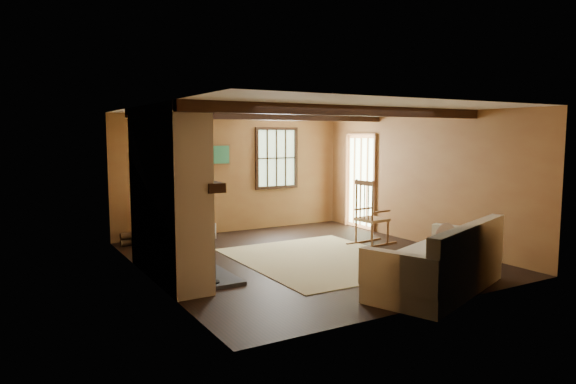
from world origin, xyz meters
TOP-DOWN VIEW (x-y plane):
  - ground at (0.00, 0.00)m, footprint 5.50×5.50m
  - room_envelope at (0.22, 0.26)m, footprint 5.02×5.52m
  - fireplace at (-2.23, -0.00)m, footprint 1.02×2.30m
  - rug at (0.20, -0.20)m, footprint 2.50×3.00m
  - rocking_chair at (1.60, 0.29)m, footprint 0.91×0.54m
  - sofa at (0.58, -2.38)m, footprint 2.43×1.70m
  - firewood_pile at (-2.06, 2.39)m, footprint 0.67×0.12m
  - laundry_basket at (-0.89, 2.38)m, footprint 0.50×0.39m
  - basket_pillow at (-0.89, 2.38)m, footprint 0.44×0.41m
  - armchair at (-1.63, 2.21)m, footprint 1.09×1.09m

SIDE VIEW (x-z plane):
  - ground at x=0.00m, z-range 0.00..0.00m
  - rug at x=0.20m, z-range 0.00..0.01m
  - firewood_pile at x=-2.06m, z-range 0.00..0.25m
  - laundry_basket at x=-0.89m, z-range 0.00..0.30m
  - sofa at x=0.58m, z-range -0.13..0.77m
  - armchair at x=-1.63m, z-range 0.00..0.72m
  - basket_pillow at x=-0.89m, z-range 0.30..0.48m
  - rocking_chair at x=1.60m, z-range -0.09..1.10m
  - fireplace at x=-2.23m, z-range -0.10..2.30m
  - room_envelope at x=0.22m, z-range 0.41..2.85m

